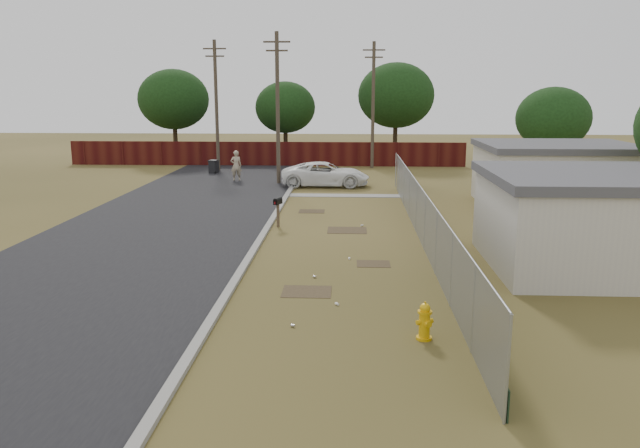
# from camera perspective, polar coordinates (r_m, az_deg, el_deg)

# --- Properties ---
(ground) EXTENTS (120.00, 120.00, 0.00)m
(ground) POSITION_cam_1_polar(r_m,az_deg,el_deg) (22.64, 1.69, -2.25)
(ground) COLOR brown
(ground) RESTS_ON ground
(street) EXTENTS (15.10, 60.00, 0.12)m
(street) POSITION_cam_1_polar(r_m,az_deg,el_deg) (31.33, -10.47, 1.63)
(street) COLOR black
(street) RESTS_ON ground
(chainlink_fence) EXTENTS (0.10, 27.06, 2.02)m
(chainlink_fence) POSITION_cam_1_polar(r_m,az_deg,el_deg) (23.61, 9.34, 0.18)
(chainlink_fence) COLOR #95999D
(chainlink_fence) RESTS_ON ground
(privacy_fence) EXTENTS (30.00, 0.12, 1.80)m
(privacy_fence) POSITION_cam_1_polar(r_m,az_deg,el_deg) (47.59, -4.98, 6.42)
(privacy_fence) COLOR #44150E
(privacy_fence) RESTS_ON ground
(utility_poles) EXTENTS (12.60, 8.24, 9.00)m
(utility_poles) POSITION_cam_1_polar(r_m,az_deg,el_deg) (42.79, -2.71, 10.90)
(utility_poles) COLOR #4B3F32
(utility_poles) RESTS_ON ground
(houses) EXTENTS (9.30, 17.24, 3.10)m
(houses) POSITION_cam_1_polar(r_m,az_deg,el_deg) (27.04, 22.90, 2.53)
(houses) COLOR beige
(houses) RESTS_ON ground
(horizon_trees) EXTENTS (33.32, 31.94, 7.78)m
(horizon_trees) POSITION_cam_1_polar(r_m,az_deg,el_deg) (45.49, 3.41, 10.88)
(horizon_trees) COLOR #352718
(horizon_trees) RESTS_ON ground
(fire_hydrant) EXTENTS (0.48, 0.48, 0.91)m
(fire_hydrant) POSITION_cam_1_polar(r_m,az_deg,el_deg) (14.67, 9.55, -8.81)
(fire_hydrant) COLOR #E3AB0B
(fire_hydrant) RESTS_ON ground
(mailbox) EXTENTS (0.35, 0.54, 1.25)m
(mailbox) POSITION_cam_1_polar(r_m,az_deg,el_deg) (26.05, -3.87, 1.86)
(mailbox) COLOR brown
(mailbox) RESTS_ON ground
(pickup_truck) EXTENTS (5.19, 2.41, 1.44)m
(pickup_truck) POSITION_cam_1_polar(r_m,az_deg,el_deg) (37.20, 0.51, 4.58)
(pickup_truck) COLOR white
(pickup_truck) RESTS_ON ground
(pedestrian) EXTENTS (0.80, 0.65, 1.91)m
(pedestrian) POSITION_cam_1_polar(r_m,az_deg,el_deg) (39.82, -7.68, 5.31)
(pedestrian) COLOR tan
(pedestrian) RESTS_ON ground
(trash_bin) EXTENTS (0.74, 0.80, 0.91)m
(trash_bin) POSITION_cam_1_polar(r_m,az_deg,el_deg) (43.73, -9.69, 5.21)
(trash_bin) COLOR black
(trash_bin) RESTS_ON ground
(scattered_litter) EXTENTS (2.00, 11.65, 0.07)m
(scattered_litter) POSITION_cam_1_polar(r_m,az_deg,el_deg) (19.72, 1.40, -4.33)
(scattered_litter) COLOR white
(scattered_litter) RESTS_ON ground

